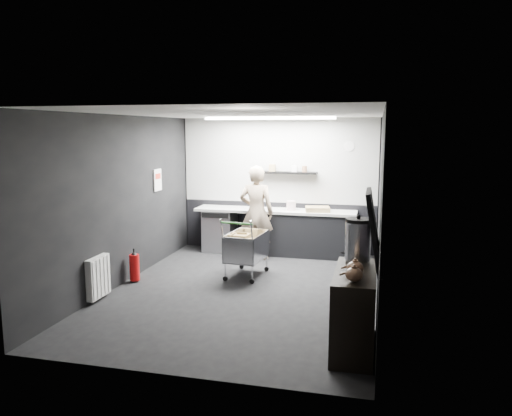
# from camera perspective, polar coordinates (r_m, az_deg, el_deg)

# --- Properties ---
(floor) EXTENTS (5.50, 5.50, 0.00)m
(floor) POSITION_cam_1_polar(r_m,az_deg,el_deg) (7.81, -1.47, -9.47)
(floor) COLOR black
(floor) RESTS_ON ground
(ceiling) EXTENTS (5.50, 5.50, 0.00)m
(ceiling) POSITION_cam_1_polar(r_m,az_deg,el_deg) (7.41, -1.56, 10.74)
(ceiling) COLOR white
(ceiling) RESTS_ON wall_back
(wall_back) EXTENTS (5.50, 0.00, 5.50)m
(wall_back) POSITION_cam_1_polar(r_m,az_deg,el_deg) (10.15, 2.56, 2.63)
(wall_back) COLOR black
(wall_back) RESTS_ON floor
(wall_front) EXTENTS (5.50, 0.00, 5.50)m
(wall_front) POSITION_cam_1_polar(r_m,az_deg,el_deg) (4.94, -9.92, -4.29)
(wall_front) COLOR black
(wall_front) RESTS_ON floor
(wall_left) EXTENTS (0.00, 5.50, 5.50)m
(wall_left) POSITION_cam_1_polar(r_m,az_deg,el_deg) (8.25, -15.05, 0.85)
(wall_left) COLOR black
(wall_left) RESTS_ON floor
(wall_right) EXTENTS (0.00, 5.50, 5.50)m
(wall_right) POSITION_cam_1_polar(r_m,az_deg,el_deg) (7.24, 13.95, -0.20)
(wall_right) COLOR black
(wall_right) RESTS_ON floor
(kitchen_wall_panel) EXTENTS (3.95, 0.02, 1.70)m
(kitchen_wall_panel) POSITION_cam_1_polar(r_m,az_deg,el_deg) (10.09, 2.56, 5.44)
(kitchen_wall_panel) COLOR #AFB0AB
(kitchen_wall_panel) RESTS_ON wall_back
(dado_panel) EXTENTS (3.95, 0.02, 1.00)m
(dado_panel) POSITION_cam_1_polar(r_m,az_deg,el_deg) (10.26, 2.51, -2.10)
(dado_panel) COLOR black
(dado_panel) RESTS_ON wall_back
(floating_shelf) EXTENTS (1.20, 0.22, 0.04)m
(floating_shelf) POSITION_cam_1_polar(r_m,az_deg,el_deg) (9.96, 3.56, 4.06)
(floating_shelf) COLOR black
(floating_shelf) RESTS_ON wall_back
(wall_clock) EXTENTS (0.20, 0.03, 0.20)m
(wall_clock) POSITION_cam_1_polar(r_m,az_deg,el_deg) (9.89, 10.60, 6.97)
(wall_clock) COLOR silver
(wall_clock) RESTS_ON wall_back
(poster) EXTENTS (0.02, 0.30, 0.40)m
(poster) POSITION_cam_1_polar(r_m,az_deg,el_deg) (9.36, -11.19, 3.16)
(poster) COLOR white
(poster) RESTS_ON wall_left
(poster_red_band) EXTENTS (0.02, 0.22, 0.10)m
(poster_red_band) POSITION_cam_1_polar(r_m,az_deg,el_deg) (9.36, -11.17, 3.59)
(poster_red_band) COLOR red
(poster_red_band) RESTS_ON poster
(radiator) EXTENTS (0.10, 0.50, 0.60)m
(radiator) POSITION_cam_1_polar(r_m,az_deg,el_deg) (7.66, -17.60, -7.53)
(radiator) COLOR silver
(radiator) RESTS_ON wall_left
(ceiling_strip) EXTENTS (2.40, 0.20, 0.04)m
(ceiling_strip) POSITION_cam_1_polar(r_m,az_deg,el_deg) (9.21, 1.52, 10.21)
(ceiling_strip) COLOR white
(ceiling_strip) RESTS_ON ceiling
(prep_counter) EXTENTS (3.20, 0.61, 0.90)m
(prep_counter) POSITION_cam_1_polar(r_m,az_deg,el_deg) (9.95, 2.92, -2.71)
(prep_counter) COLOR black
(prep_counter) RESTS_ON floor
(person) EXTENTS (0.67, 0.45, 1.80)m
(person) POSITION_cam_1_polar(r_m,az_deg,el_deg) (9.52, 0.04, -0.52)
(person) COLOR beige
(person) RESTS_ON floor
(shopping_cart) EXTENTS (0.63, 0.96, 1.01)m
(shopping_cart) POSITION_cam_1_polar(r_m,az_deg,el_deg) (8.45, -1.12, -4.63)
(shopping_cart) COLOR silver
(shopping_cart) RESTS_ON floor
(sideboard) EXTENTS (0.52, 1.21, 1.82)m
(sideboard) POSITION_cam_1_polar(r_m,az_deg,el_deg) (5.84, 11.33, -10.16)
(sideboard) COLOR black
(sideboard) RESTS_ON floor
(fire_extinguisher) EXTENTS (0.16, 0.16, 0.53)m
(fire_extinguisher) POSITION_cam_1_polar(r_m,az_deg,el_deg) (8.43, -13.72, -6.51)
(fire_extinguisher) COLOR #B40C0C
(fire_extinguisher) RESTS_ON floor
(cardboard_box) EXTENTS (0.51, 0.43, 0.09)m
(cardboard_box) POSITION_cam_1_polar(r_m,az_deg,el_deg) (9.70, 7.05, -0.13)
(cardboard_box) COLOR #967E50
(cardboard_box) RESTS_ON prep_counter
(pink_tub) EXTENTS (0.18, 0.18, 0.18)m
(pink_tub) POSITION_cam_1_polar(r_m,az_deg,el_deg) (9.82, 4.04, 0.28)
(pink_tub) COLOR silver
(pink_tub) RESTS_ON prep_counter
(white_container) EXTENTS (0.23, 0.21, 0.17)m
(white_container) POSITION_cam_1_polar(r_m,az_deg,el_deg) (9.91, 0.10, 0.36)
(white_container) COLOR silver
(white_container) RESTS_ON prep_counter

